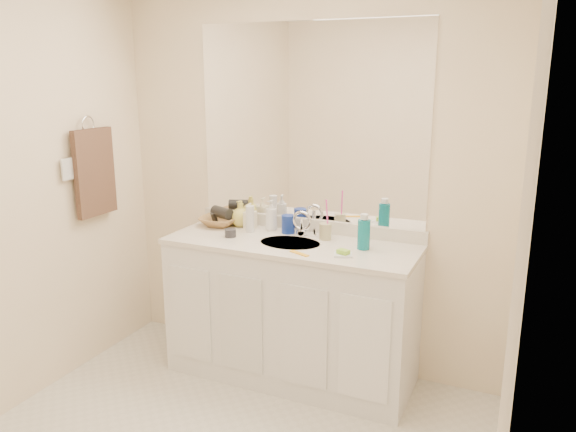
# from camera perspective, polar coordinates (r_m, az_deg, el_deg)

# --- Properties ---
(wall_back) EXTENTS (2.60, 0.02, 2.40)m
(wall_back) POSITION_cam_1_polar(r_m,az_deg,el_deg) (3.53, 2.17, 3.55)
(wall_back) COLOR #FDE8C6
(wall_back) RESTS_ON floor
(wall_right) EXTENTS (0.02, 2.60, 2.40)m
(wall_right) POSITION_cam_1_polar(r_m,az_deg,el_deg) (2.02, 22.99, -5.81)
(wall_right) COLOR #FDE8C6
(wall_right) RESTS_ON floor
(vanity_cabinet) EXTENTS (1.50, 0.55, 0.85)m
(vanity_cabinet) POSITION_cam_1_polar(r_m,az_deg,el_deg) (3.52, 0.34, -9.73)
(vanity_cabinet) COLOR white
(vanity_cabinet) RESTS_ON floor
(countertop) EXTENTS (1.52, 0.57, 0.03)m
(countertop) POSITION_cam_1_polar(r_m,az_deg,el_deg) (3.36, 0.35, -2.87)
(countertop) COLOR silver
(countertop) RESTS_ON vanity_cabinet
(backsplash) EXTENTS (1.52, 0.03, 0.08)m
(backsplash) POSITION_cam_1_polar(r_m,az_deg,el_deg) (3.58, 2.04, -0.90)
(backsplash) COLOR silver
(backsplash) RESTS_ON countertop
(sink_basin) EXTENTS (0.37, 0.37, 0.02)m
(sink_basin) POSITION_cam_1_polar(r_m,az_deg,el_deg) (3.34, 0.21, -2.91)
(sink_basin) COLOR silver
(sink_basin) RESTS_ON countertop
(faucet) EXTENTS (0.02, 0.02, 0.11)m
(faucet) POSITION_cam_1_polar(r_m,az_deg,el_deg) (3.48, 1.42, -1.06)
(faucet) COLOR silver
(faucet) RESTS_ON countertop
(mirror) EXTENTS (1.48, 0.01, 1.20)m
(mirror) POSITION_cam_1_polar(r_m,az_deg,el_deg) (3.47, 2.19, 9.38)
(mirror) COLOR white
(mirror) RESTS_ON wall_back
(blue_mug) EXTENTS (0.09, 0.09, 0.12)m
(blue_mug) POSITION_cam_1_polar(r_m,az_deg,el_deg) (3.52, 0.03, -0.83)
(blue_mug) COLOR #162F97
(blue_mug) RESTS_ON countertop
(tan_cup) EXTENTS (0.09, 0.09, 0.10)m
(tan_cup) POSITION_cam_1_polar(r_m,az_deg,el_deg) (3.40, 3.81, -1.58)
(tan_cup) COLOR #C2B888
(tan_cup) RESTS_ON countertop
(toothbrush) EXTENTS (0.02, 0.04, 0.20)m
(toothbrush) POSITION_cam_1_polar(r_m,az_deg,el_deg) (3.37, 4.00, 0.05)
(toothbrush) COLOR #FE43B3
(toothbrush) RESTS_ON tan_cup
(mouthwash_bottle) EXTENTS (0.09, 0.09, 0.17)m
(mouthwash_bottle) POSITION_cam_1_polar(r_m,az_deg,el_deg) (3.23, 7.71, -1.88)
(mouthwash_bottle) COLOR #0B7384
(mouthwash_bottle) RESTS_ON countertop
(soap_dish) EXTENTS (0.12, 0.11, 0.01)m
(soap_dish) POSITION_cam_1_polar(r_m,az_deg,el_deg) (3.11, 5.63, -3.95)
(soap_dish) COLOR white
(soap_dish) RESTS_ON countertop
(green_soap) EXTENTS (0.07, 0.06, 0.02)m
(green_soap) POSITION_cam_1_polar(r_m,az_deg,el_deg) (3.11, 5.64, -3.63)
(green_soap) COLOR #8FD233
(green_soap) RESTS_ON soap_dish
(orange_comb) EXTENTS (0.13, 0.08, 0.01)m
(orange_comb) POSITION_cam_1_polar(r_m,az_deg,el_deg) (3.13, 1.16, -3.82)
(orange_comb) COLOR #F1A719
(orange_comb) RESTS_ON countertop
(dark_jar) EXTENTS (0.09, 0.09, 0.05)m
(dark_jar) POSITION_cam_1_polar(r_m,az_deg,el_deg) (3.47, -5.87, -1.73)
(dark_jar) COLOR #2B2A30
(dark_jar) RESTS_ON countertop
(extra_white_bottle) EXTENTS (0.06, 0.06, 0.17)m
(extra_white_bottle) POSITION_cam_1_polar(r_m,az_deg,el_deg) (3.55, -3.88, -0.30)
(extra_white_bottle) COLOR silver
(extra_white_bottle) RESTS_ON countertop
(soap_bottle_white) EXTENTS (0.09, 0.09, 0.20)m
(soap_bottle_white) POSITION_cam_1_polar(r_m,az_deg,el_deg) (3.58, -1.70, 0.09)
(soap_bottle_white) COLOR silver
(soap_bottle_white) RESTS_ON countertop
(soap_bottle_cream) EXTENTS (0.08, 0.09, 0.16)m
(soap_bottle_cream) POSITION_cam_1_polar(r_m,az_deg,el_deg) (3.64, -3.88, 0.04)
(soap_bottle_cream) COLOR #FAF1CB
(soap_bottle_cream) RESTS_ON countertop
(soap_bottle_yellow) EXTENTS (0.16, 0.16, 0.17)m
(soap_bottle_yellow) POSITION_cam_1_polar(r_m,az_deg,el_deg) (3.69, -4.84, 0.25)
(soap_bottle_yellow) COLOR #D1C451
(soap_bottle_yellow) RESTS_ON countertop
(wicker_basket) EXTENTS (0.26, 0.26, 0.06)m
(wicker_basket) POSITION_cam_1_polar(r_m,az_deg,el_deg) (3.73, -6.96, -0.51)
(wicker_basket) COLOR olive
(wicker_basket) RESTS_ON countertop
(hair_dryer) EXTENTS (0.17, 0.12, 0.08)m
(hair_dryer) POSITION_cam_1_polar(r_m,az_deg,el_deg) (3.71, -6.72, 0.34)
(hair_dryer) COLOR black
(hair_dryer) RESTS_ON wicker_basket
(towel_ring) EXTENTS (0.01, 0.11, 0.11)m
(towel_ring) POSITION_cam_1_polar(r_m,az_deg,el_deg) (3.73, -19.65, 8.75)
(towel_ring) COLOR silver
(towel_ring) RESTS_ON wall_left
(hand_towel) EXTENTS (0.04, 0.32, 0.55)m
(hand_towel) POSITION_cam_1_polar(r_m,az_deg,el_deg) (3.75, -19.05, 4.20)
(hand_towel) COLOR #302119
(hand_towel) RESTS_ON towel_ring
(switch_plate) EXTENTS (0.01, 0.08, 0.13)m
(switch_plate) POSITION_cam_1_polar(r_m,az_deg,el_deg) (3.62, -21.52, 4.45)
(switch_plate) COLOR silver
(switch_plate) RESTS_ON wall_left
(door) EXTENTS (0.02, 0.82, 2.00)m
(door) POSITION_cam_1_polar(r_m,az_deg,el_deg) (1.83, 21.66, -14.74)
(door) COLOR white
(door) RESTS_ON floor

